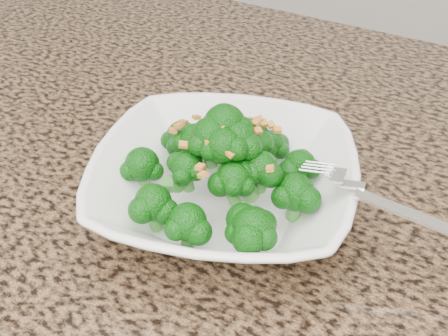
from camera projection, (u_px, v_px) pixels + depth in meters
The scene contains 5 objects.
granite_counter at pixel (167, 217), 0.56m from camera, with size 1.64×1.04×0.03m, color brown.
bowl at pixel (224, 185), 0.53m from camera, with size 0.25×0.25×0.06m, color white.
broccoli_pile at pixel (224, 128), 0.49m from camera, with size 0.22×0.22×0.07m, color #0B5609, non-canonical shape.
garlic_topping at pixel (224, 92), 0.47m from camera, with size 0.13×0.13×0.01m, color orange, non-canonical shape.
fork at pixel (357, 187), 0.47m from camera, with size 0.17×0.03×0.01m, color silver, non-canonical shape.
Camera 1 is at (0.26, -0.03, 1.26)m, focal length 45.00 mm.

